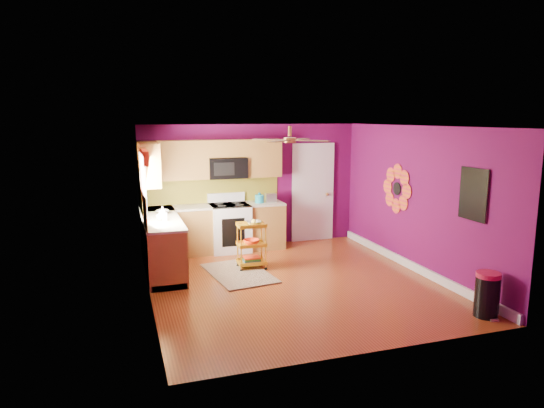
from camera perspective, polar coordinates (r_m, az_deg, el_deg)
name	(u,v)px	position (r m, az deg, el deg)	size (l,w,h in m)	color
ground	(293,282)	(7.96, 2.51, -9.19)	(5.00, 5.00, 0.00)	maroon
room_envelope	(296,182)	(7.58, 2.79, 2.56)	(4.54, 5.04, 2.52)	#5F0A4B
lower_cabinets	(192,237)	(9.21, -9.36, -3.80)	(2.81, 2.31, 0.94)	brown
electric_range	(230,227)	(9.68, -5.02, -2.72)	(0.76, 0.66, 1.13)	white
upper_cabinetry	(193,162)	(9.35, -9.30, 4.90)	(2.80, 2.30, 1.26)	brown
left_window	(143,173)	(8.14, -14.90, 3.49)	(0.08, 1.35, 1.08)	white
panel_door	(313,193)	(10.42, 4.81, 1.24)	(0.95, 0.11, 2.15)	white
right_wall_art	(428,191)	(8.35, 17.91, 1.47)	(0.04, 2.74, 1.04)	black
ceiling_fan	(290,139)	(7.70, 2.12, 7.59)	(1.01, 1.01, 0.26)	#BF8C3F
shag_rug	(239,273)	(8.37, -3.94, -8.13)	(0.91, 1.49, 0.02)	black
rolling_cart	(252,243)	(8.53, -2.38, -4.65)	(0.50, 0.37, 0.88)	gold
trash_can	(487,295)	(7.17, 23.97, -9.72)	(0.39, 0.39, 0.61)	black
teal_kettle	(259,199)	(9.74, -1.48, 0.64)	(0.18, 0.18, 0.21)	teal
toaster	(270,198)	(9.81, -0.19, 0.75)	(0.22, 0.15, 0.18)	beige
soap_bottle_a	(164,215)	(8.25, -12.55, -1.27)	(0.08, 0.09, 0.19)	#EA3F72
soap_bottle_b	(163,211)	(8.62, -12.74, -0.84)	(0.14, 0.14, 0.17)	white
counter_dish	(163,212)	(8.87, -12.74, -0.92)	(0.23, 0.23, 0.06)	white
counter_cup	(161,217)	(8.29, -12.98, -1.53)	(0.13, 0.13, 0.10)	white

